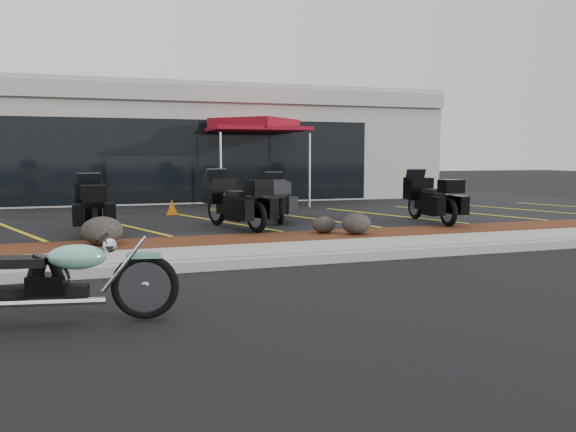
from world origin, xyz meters
name	(u,v)px	position (x,y,z in m)	size (l,w,h in m)	color
ground	(296,278)	(0.00, 0.00, 0.00)	(90.00, 90.00, 0.00)	black
curb	(278,261)	(0.00, 0.90, 0.07)	(24.00, 0.25, 0.15)	gray
sidewalk	(266,253)	(0.00, 1.60, 0.07)	(24.00, 1.20, 0.15)	gray
mulch_bed	(249,242)	(0.00, 2.80, 0.08)	(24.00, 1.20, 0.16)	#3B180D
upper_lot	(202,214)	(0.00, 8.20, 0.07)	(26.00, 9.60, 0.15)	black
dealership_building	(175,147)	(0.00, 14.47, 2.01)	(18.00, 8.16, 4.00)	#9B958C
boulder_left	(102,231)	(-2.58, 2.76, 0.41)	(0.69, 0.58, 0.49)	black
boulder_mid	(324,225)	(1.58, 3.00, 0.32)	(0.47, 0.39, 0.33)	black
boulder_right	(356,224)	(2.12, 2.64, 0.36)	(0.58, 0.48, 0.41)	black
hero_cruiser	(145,277)	(-2.12, -1.44, 0.45)	(2.57, 0.65, 0.91)	#78BBA9
touring_black_front	(90,201)	(-2.84, 5.12, 0.74)	(2.03, 0.77, 1.18)	black
touring_black_mid	(216,197)	(-0.20, 4.93, 0.78)	(2.15, 0.82, 1.25)	black
touring_grey	(273,195)	(1.41, 5.97, 0.72)	(1.96, 0.75, 1.14)	#2E2E33
touring_black_rear	(416,194)	(4.59, 4.66, 0.76)	(2.08, 0.80, 1.21)	black
traffic_cone	(172,207)	(-0.90, 7.48, 0.35)	(0.29, 0.29, 0.40)	#CD6406
popup_canopy	(255,127)	(1.88, 9.65, 2.55)	(3.58, 3.58, 2.64)	silver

